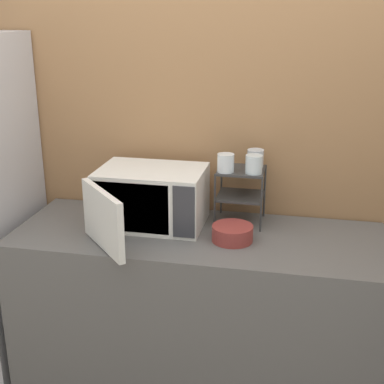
{
  "coord_description": "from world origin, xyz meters",
  "views": [
    {
      "loc": [
        0.47,
        -2.03,
        1.99
      ],
      "look_at": [
        -0.04,
        0.37,
        1.14
      ],
      "focal_mm": 50.0,
      "sensor_mm": 36.0,
      "label": 1
    }
  ],
  "objects": [
    {
      "name": "wall_back",
      "position": [
        0.0,
        0.71,
        1.3
      ],
      "size": [
        8.0,
        0.06,
        2.6
      ],
      "color": "#9E7047",
      "rests_on": "ground_plane"
    },
    {
      "name": "counter",
      "position": [
        0.0,
        0.34,
        0.47
      ],
      "size": [
        1.82,
        0.67,
        0.93
      ],
      "color": "#595654",
      "rests_on": "ground_plane"
    },
    {
      "name": "glass_front_left",
      "position": [
        0.11,
        0.47,
        1.26
      ],
      "size": [
        0.08,
        0.08,
        0.09
      ],
      "color": "silver",
      "rests_on": "dish_rack"
    },
    {
      "name": "glass_front_right",
      "position": [
        0.25,
        0.48,
        1.26
      ],
      "size": [
        0.08,
        0.08,
        0.09
      ],
      "color": "silver",
      "rests_on": "dish_rack"
    },
    {
      "name": "dish_rack",
      "position": [
        0.18,
        0.53,
        1.14
      ],
      "size": [
        0.24,
        0.22,
        0.28
      ],
      "color": "#333333",
      "rests_on": "counter"
    },
    {
      "name": "bowl",
      "position": [
        0.18,
        0.29,
        0.97
      ],
      "size": [
        0.2,
        0.2,
        0.08
      ],
      "color": "maroon",
      "rests_on": "counter"
    },
    {
      "name": "glass_back_right",
      "position": [
        0.25,
        0.59,
        1.26
      ],
      "size": [
        0.08,
        0.08,
        0.09
      ],
      "color": "silver",
      "rests_on": "dish_rack"
    },
    {
      "name": "microwave",
      "position": [
        -0.26,
        0.4,
        1.08
      ],
      "size": [
        0.55,
        0.69,
        0.29
      ],
      "color": "silver",
      "rests_on": "counter"
    }
  ]
}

